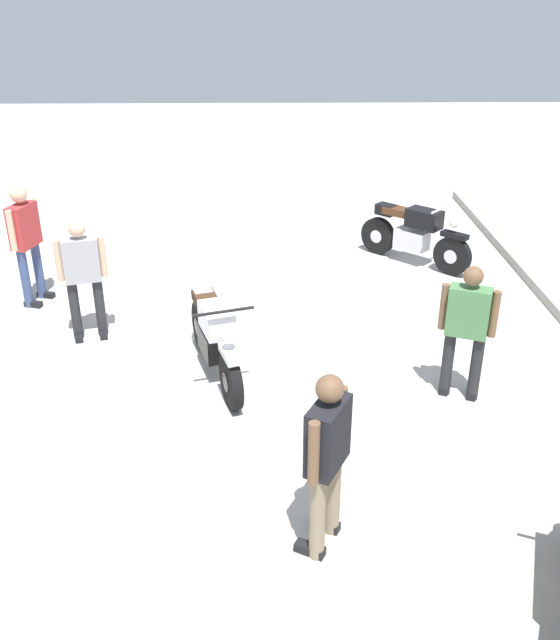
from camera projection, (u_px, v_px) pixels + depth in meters
ground_plane at (241, 353)px, 8.91m from camera, size 40.00×40.00×0.00m
motorcycle_silver_cruiser at (215, 336)px, 8.21m from camera, size 2.03×0.86×1.09m
motorcycle_black_cruiser at (414, 234)px, 11.51m from camera, size 1.52×1.61×1.09m
person_in_green_shirt at (467, 326)px, 7.61m from camera, size 0.44×0.62×1.61m
person_in_red_shirt at (26, 237)px, 9.89m from camera, size 0.67×0.41×1.76m
person_in_black_shirt at (327, 453)px, 5.50m from camera, size 0.61×0.47×1.66m
person_in_gray_shirt at (83, 273)px, 8.94m from camera, size 0.40×0.64×1.63m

